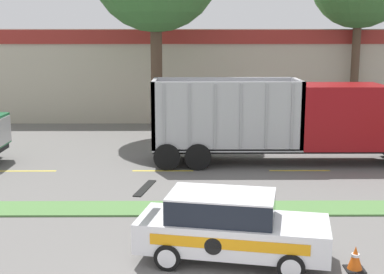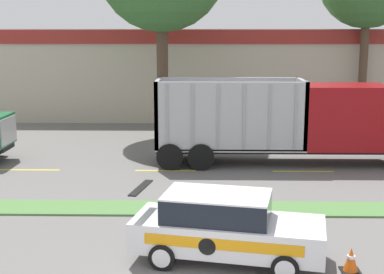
# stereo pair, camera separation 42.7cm
# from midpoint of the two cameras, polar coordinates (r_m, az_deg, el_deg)

# --- Properties ---
(grass_verge) EXTENTS (120.00, 1.35, 0.06)m
(grass_verge) POSITION_cam_midpoint_polar(r_m,az_deg,el_deg) (16.57, 1.09, -7.64)
(grass_verge) COLOR #517F42
(grass_verge) RESTS_ON ground_plane
(centre_line_3) EXTENTS (2.40, 0.14, 0.01)m
(centre_line_3) POSITION_cam_midpoint_polar(r_m,az_deg,el_deg) (22.08, -16.40, -3.38)
(centre_line_3) COLOR yellow
(centre_line_3) RESTS_ON ground_plane
(centre_line_4) EXTENTS (2.40, 0.14, 0.01)m
(centre_line_4) POSITION_cam_midpoint_polar(r_m,az_deg,el_deg) (21.10, -2.24, -3.60)
(centre_line_4) COLOR yellow
(centre_line_4) RESTS_ON ground_plane
(centre_line_5) EXTENTS (2.40, 0.14, 0.01)m
(centre_line_5) POSITION_cam_midpoint_polar(r_m,az_deg,el_deg) (21.47, 12.33, -3.59)
(centre_line_5) COLOR yellow
(centre_line_5) RESTS_ON ground_plane
(dump_truck_mid) EXTENTS (11.29, 2.56, 3.51)m
(dump_truck_mid) POSITION_cam_midpoint_polar(r_m,az_deg,el_deg) (22.52, 13.85, 1.49)
(dump_truck_mid) COLOR black
(dump_truck_mid) RESTS_ON ground_plane
(rally_car) EXTENTS (4.72, 2.57, 1.68)m
(rally_car) POSITION_cam_midpoint_polar(r_m,az_deg,el_deg) (12.82, 4.48, -9.52)
(rally_car) COLOR white
(rally_car) RESTS_ON ground_plane
(traffic_cone) EXTENTS (0.44, 0.44, 0.57)m
(traffic_cone) POSITION_cam_midpoint_polar(r_m,az_deg,el_deg) (13.00, 17.52, -12.42)
(traffic_cone) COLOR black
(traffic_cone) RESTS_ON ground_plane
(store_building_backdrop) EXTENTS (42.07, 12.10, 5.55)m
(store_building_backdrop) POSITION_cam_midpoint_polar(r_m,az_deg,el_deg) (37.68, -2.97, 7.16)
(store_building_backdrop) COLOR #BCB29E
(store_building_backdrop) RESTS_ON ground_plane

